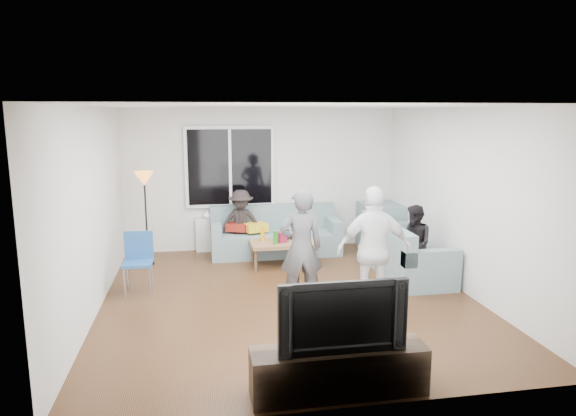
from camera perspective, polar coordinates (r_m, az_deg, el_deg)
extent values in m
cube|color=#56351C|center=(7.25, 0.05, -10.02)|extent=(5.00, 5.50, 0.04)
cube|color=white|center=(6.79, 0.05, 11.33)|extent=(5.00, 5.50, 0.04)
cube|color=silver|center=(9.61, -2.84, 3.20)|extent=(5.00, 0.04, 2.60)
cube|color=silver|center=(4.27, 6.60, -6.24)|extent=(5.00, 0.04, 2.60)
cube|color=silver|center=(6.92, -20.95, -0.37)|extent=(0.04, 5.50, 2.60)
cube|color=silver|center=(7.74, 18.75, 0.86)|extent=(0.04, 5.50, 2.60)
cube|color=white|center=(9.44, -6.42, 4.54)|extent=(1.62, 0.06, 1.47)
cube|color=black|center=(9.40, -6.41, 4.52)|extent=(1.50, 0.02, 1.35)
cube|color=white|center=(9.39, -6.40, 4.51)|extent=(0.05, 0.03, 1.35)
cube|color=silver|center=(9.61, -6.26, -2.85)|extent=(1.30, 0.12, 0.62)
imported|color=#2D6126|center=(9.49, -4.88, 0.14)|extent=(0.25, 0.22, 0.39)
imported|color=white|center=(9.48, -8.95, -0.70)|extent=(0.17, 0.17, 0.16)
cube|color=slate|center=(9.81, 10.61, -2.01)|extent=(0.85, 0.85, 0.85)
cube|color=yellow|center=(9.21, -3.63, -2.12)|extent=(0.46, 0.42, 0.14)
cube|color=maroon|center=(9.26, -5.57, -2.08)|extent=(0.45, 0.42, 0.13)
cube|color=#9E744C|center=(8.67, -0.48, -5.03)|extent=(1.11, 0.62, 0.40)
cylinder|color=maroon|center=(8.58, -0.65, -3.22)|extent=(0.17, 0.17, 0.17)
imported|color=#48474C|center=(6.78, 1.45, -4.40)|extent=(0.57, 0.37, 1.56)
imported|color=white|center=(6.65, 9.49, -4.55)|extent=(0.98, 0.48, 1.62)
imported|color=black|center=(8.06, 13.80, -3.77)|extent=(0.50, 0.61, 1.15)
imported|color=black|center=(9.22, -5.19, -1.62)|extent=(0.78, 0.47, 1.18)
cube|color=#36291B|center=(4.93, 5.61, -17.43)|extent=(1.60, 0.40, 0.44)
imported|color=black|center=(4.69, 5.73, -11.47)|extent=(1.15, 0.15, 0.66)
cylinder|color=black|center=(8.73, -0.09, -2.96)|extent=(0.07, 0.07, 0.17)
cylinder|color=black|center=(8.71, 1.41, -2.82)|extent=(0.07, 0.07, 0.23)
cylinder|color=#1C8217|center=(8.45, -1.37, -3.28)|extent=(0.08, 0.08, 0.21)
cylinder|color=orange|center=(8.67, -2.81, -2.90)|extent=(0.07, 0.07, 0.23)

